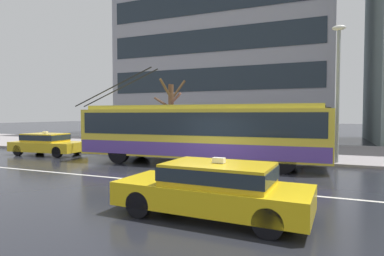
{
  "coord_description": "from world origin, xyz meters",
  "views": [
    {
      "loc": [
        4.16,
        -11.09,
        2.38
      ],
      "look_at": [
        -2.11,
        4.07,
        1.69
      ],
      "focal_mm": 29.86,
      "sensor_mm": 36.0,
      "label": 1
    }
  ],
  "objects_px": {
    "taxi_queued_behind_bus": "(47,143)",
    "pedestrian_waiting_by_pole": "(291,126)",
    "bus_shelter": "(172,121)",
    "taxi_oncoming_near": "(214,187)",
    "street_tree_bare": "(171,111)",
    "pedestrian_at_shelter": "(303,128)",
    "street_lamp": "(338,81)",
    "pedestrian_approaching_curb": "(249,128)",
    "pedestrian_walking_past": "(175,127)",
    "trolleybus": "(199,132)"
  },
  "relations": [
    {
      "from": "taxi_oncoming_near",
      "to": "pedestrian_waiting_by_pole",
      "type": "height_order",
      "value": "pedestrian_waiting_by_pole"
    },
    {
      "from": "taxi_queued_behind_bus",
      "to": "pedestrian_at_shelter",
      "type": "distance_m",
      "value": 14.52
    },
    {
      "from": "bus_shelter",
      "to": "street_lamp",
      "type": "distance_m",
      "value": 9.34
    },
    {
      "from": "street_lamp",
      "to": "street_tree_bare",
      "type": "height_order",
      "value": "street_lamp"
    },
    {
      "from": "pedestrian_at_shelter",
      "to": "pedestrian_waiting_by_pole",
      "type": "height_order",
      "value": "pedestrian_waiting_by_pole"
    },
    {
      "from": "bus_shelter",
      "to": "pedestrian_waiting_by_pole",
      "type": "xyz_separation_m",
      "value": [
        6.79,
        1.45,
        -0.24
      ]
    },
    {
      "from": "bus_shelter",
      "to": "pedestrian_approaching_curb",
      "type": "relative_size",
      "value": 2.18
    },
    {
      "from": "taxi_oncoming_near",
      "to": "pedestrian_at_shelter",
      "type": "height_order",
      "value": "pedestrian_at_shelter"
    },
    {
      "from": "taxi_oncoming_near",
      "to": "pedestrian_at_shelter",
      "type": "distance_m",
      "value": 10.58
    },
    {
      "from": "taxi_oncoming_near",
      "to": "street_tree_bare",
      "type": "distance_m",
      "value": 13.74
    },
    {
      "from": "taxi_queued_behind_bus",
      "to": "street_tree_bare",
      "type": "xyz_separation_m",
      "value": [
        5.85,
        4.65,
        1.9
      ]
    },
    {
      "from": "pedestrian_approaching_curb",
      "to": "pedestrian_waiting_by_pole",
      "type": "height_order",
      "value": "pedestrian_waiting_by_pole"
    },
    {
      "from": "taxi_oncoming_near",
      "to": "trolleybus",
      "type": "bearing_deg",
      "value": 113.66
    },
    {
      "from": "pedestrian_at_shelter",
      "to": "street_tree_bare",
      "type": "distance_m",
      "value": 8.39
    },
    {
      "from": "bus_shelter",
      "to": "street_lamp",
      "type": "relative_size",
      "value": 0.64
    },
    {
      "from": "trolleybus",
      "to": "taxi_oncoming_near",
      "type": "xyz_separation_m",
      "value": [
        3.17,
        -7.22,
        -0.86
      ]
    },
    {
      "from": "pedestrian_walking_past",
      "to": "street_tree_bare",
      "type": "distance_m",
      "value": 2.86
    },
    {
      "from": "taxi_oncoming_near",
      "to": "pedestrian_approaching_curb",
      "type": "bearing_deg",
      "value": 98.26
    },
    {
      "from": "pedestrian_walking_past",
      "to": "bus_shelter",
      "type": "bearing_deg",
      "value": 122.27
    },
    {
      "from": "street_lamp",
      "to": "taxi_queued_behind_bus",
      "type": "bearing_deg",
      "value": -171.79
    },
    {
      "from": "pedestrian_waiting_by_pole",
      "to": "street_lamp",
      "type": "xyz_separation_m",
      "value": [
        2.28,
        -2.55,
        2.2
      ]
    },
    {
      "from": "taxi_queued_behind_bus",
      "to": "street_lamp",
      "type": "height_order",
      "value": "street_lamp"
    },
    {
      "from": "bus_shelter",
      "to": "pedestrian_approaching_curb",
      "type": "bearing_deg",
      "value": 8.85
    },
    {
      "from": "street_lamp",
      "to": "street_tree_bare",
      "type": "bearing_deg",
      "value": 166.32
    },
    {
      "from": "taxi_queued_behind_bus",
      "to": "bus_shelter",
      "type": "bearing_deg",
      "value": 27.04
    },
    {
      "from": "pedestrian_approaching_curb",
      "to": "street_lamp",
      "type": "bearing_deg",
      "value": -21.79
    },
    {
      "from": "pedestrian_at_shelter",
      "to": "taxi_queued_behind_bus",
      "type": "bearing_deg",
      "value": -166.54
    },
    {
      "from": "pedestrian_at_shelter",
      "to": "street_tree_bare",
      "type": "xyz_separation_m",
      "value": [
        -8.24,
        1.28,
        0.91
      ]
    },
    {
      "from": "taxi_queued_behind_bus",
      "to": "pedestrian_approaching_curb",
      "type": "relative_size",
      "value": 2.33
    },
    {
      "from": "taxi_queued_behind_bus",
      "to": "pedestrian_waiting_by_pole",
      "type": "bearing_deg",
      "value": 19.8
    },
    {
      "from": "taxi_oncoming_near",
      "to": "bus_shelter",
      "type": "distance_m",
      "value": 12.19
    },
    {
      "from": "pedestrian_walking_past",
      "to": "street_tree_bare",
      "type": "xyz_separation_m",
      "value": [
        -1.39,
        2.32,
        0.93
      ]
    },
    {
      "from": "trolleybus",
      "to": "pedestrian_at_shelter",
      "type": "bearing_deg",
      "value": 35.6
    },
    {
      "from": "bus_shelter",
      "to": "street_tree_bare",
      "type": "relative_size",
      "value": 0.9
    },
    {
      "from": "bus_shelter",
      "to": "pedestrian_at_shelter",
      "type": "height_order",
      "value": "bus_shelter"
    },
    {
      "from": "street_tree_bare",
      "to": "trolleybus",
      "type": "bearing_deg",
      "value": -50.35
    },
    {
      "from": "pedestrian_approaching_curb",
      "to": "street_tree_bare",
      "type": "bearing_deg",
      "value": 173.76
    },
    {
      "from": "pedestrian_at_shelter",
      "to": "street_tree_bare",
      "type": "height_order",
      "value": "street_tree_bare"
    },
    {
      "from": "trolleybus",
      "to": "street_lamp",
      "type": "bearing_deg",
      "value": 19.19
    },
    {
      "from": "taxi_queued_behind_bus",
      "to": "street_tree_bare",
      "type": "height_order",
      "value": "street_tree_bare"
    },
    {
      "from": "pedestrian_approaching_curb",
      "to": "pedestrian_waiting_by_pole",
      "type": "relative_size",
      "value": 0.93
    },
    {
      "from": "bus_shelter",
      "to": "pedestrian_approaching_curb",
      "type": "height_order",
      "value": "bus_shelter"
    },
    {
      "from": "taxi_oncoming_near",
      "to": "pedestrian_waiting_by_pole",
      "type": "distance_m",
      "value": 11.95
    },
    {
      "from": "pedestrian_walking_past",
      "to": "trolleybus",
      "type": "bearing_deg",
      "value": -43.04
    },
    {
      "from": "trolleybus",
      "to": "pedestrian_walking_past",
      "type": "height_order",
      "value": "trolleybus"
    },
    {
      "from": "taxi_queued_behind_bus",
      "to": "taxi_oncoming_near",
      "type": "height_order",
      "value": "same"
    },
    {
      "from": "pedestrian_approaching_curb",
      "to": "pedestrian_waiting_by_pole",
      "type": "distance_m",
      "value": 2.37
    },
    {
      "from": "taxi_queued_behind_bus",
      "to": "pedestrian_waiting_by_pole",
      "type": "height_order",
      "value": "pedestrian_waiting_by_pole"
    },
    {
      "from": "pedestrian_walking_past",
      "to": "taxi_queued_behind_bus",
      "type": "bearing_deg",
      "value": -162.14
    },
    {
      "from": "pedestrian_approaching_curb",
      "to": "pedestrian_walking_past",
      "type": "distance_m",
      "value": 4.26
    }
  ]
}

